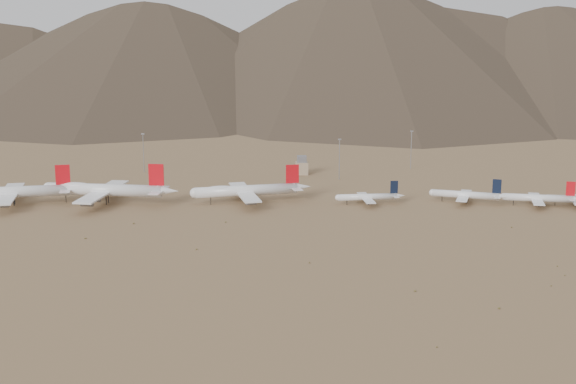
{
  "coord_description": "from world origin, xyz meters",
  "views": [
    {
      "loc": [
        10.58,
        -387.3,
        98.85
      ],
      "look_at": [
        19.26,
        30.0,
        7.91
      ],
      "focal_mm": 50.0,
      "sensor_mm": 36.0,
      "label": 1
    }
  ],
  "objects_px": {
    "widebody_west": "(12,192)",
    "narrowbody_a": "(369,197)",
    "widebody_centre": "(105,190)",
    "widebody_east": "(247,190)",
    "control_tower": "(302,166)",
    "narrowbody_b": "(467,195)"
  },
  "relations": [
    {
      "from": "widebody_east",
      "to": "control_tower",
      "type": "height_order",
      "value": "widebody_east"
    },
    {
      "from": "widebody_centre",
      "to": "control_tower",
      "type": "xyz_separation_m",
      "value": [
        109.67,
        81.71,
        -2.5
      ]
    },
    {
      "from": "widebody_west",
      "to": "widebody_centre",
      "type": "bearing_deg",
      "value": -7.09
    },
    {
      "from": "widebody_east",
      "to": "control_tower",
      "type": "xyz_separation_m",
      "value": [
        32.94,
        80.48,
        -1.58
      ]
    },
    {
      "from": "widebody_centre",
      "to": "narrowbody_a",
      "type": "distance_m",
      "value": 143.01
    },
    {
      "from": "widebody_west",
      "to": "control_tower",
      "type": "relative_size",
      "value": 5.89
    },
    {
      "from": "widebody_east",
      "to": "narrowbody_a",
      "type": "height_order",
      "value": "widebody_east"
    },
    {
      "from": "widebody_centre",
      "to": "narrowbody_a",
      "type": "xyz_separation_m",
      "value": [
        142.9,
        -4.12,
        -3.71
      ]
    },
    {
      "from": "widebody_east",
      "to": "narrowbody_a",
      "type": "distance_m",
      "value": 66.45
    },
    {
      "from": "widebody_centre",
      "to": "widebody_east",
      "type": "relative_size",
      "value": 1.14
    },
    {
      "from": "narrowbody_b",
      "to": "widebody_east",
      "type": "bearing_deg",
      "value": -162.85
    },
    {
      "from": "widebody_east",
      "to": "widebody_west",
      "type": "bearing_deg",
      "value": 169.15
    },
    {
      "from": "widebody_west",
      "to": "widebody_east",
      "type": "height_order",
      "value": "widebody_west"
    },
    {
      "from": "narrowbody_b",
      "to": "widebody_centre",
      "type": "bearing_deg",
      "value": -161.83
    },
    {
      "from": "narrowbody_a",
      "to": "widebody_centre",
      "type": "bearing_deg",
      "value": 173.27
    },
    {
      "from": "widebody_west",
      "to": "narrowbody_a",
      "type": "xyz_separation_m",
      "value": [
        192.47,
        -2.11,
        -3.18
      ]
    },
    {
      "from": "widebody_east",
      "to": "narrowbody_a",
      "type": "xyz_separation_m",
      "value": [
        66.17,
        -5.35,
        -2.79
      ]
    },
    {
      "from": "widebody_centre",
      "to": "control_tower",
      "type": "relative_size",
      "value": 6.32
    },
    {
      "from": "narrowbody_b",
      "to": "control_tower",
      "type": "xyz_separation_m",
      "value": [
        -87.11,
        84.03,
        0.73
      ]
    },
    {
      "from": "widebody_centre",
      "to": "narrowbody_a",
      "type": "height_order",
      "value": "widebody_centre"
    },
    {
      "from": "control_tower",
      "to": "widebody_west",
      "type": "bearing_deg",
      "value": -152.27
    },
    {
      "from": "narrowbody_a",
      "to": "narrowbody_b",
      "type": "xyz_separation_m",
      "value": [
        53.88,
        1.8,
        0.48
      ]
    }
  ]
}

